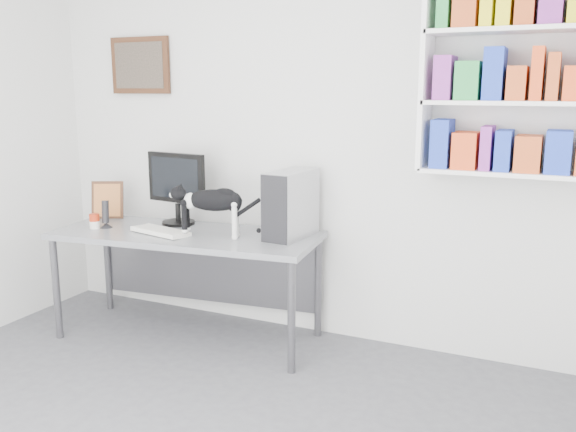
{
  "coord_description": "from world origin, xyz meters",
  "views": [
    {
      "loc": [
        1.7,
        -1.89,
        1.73
      ],
      "look_at": [
        0.14,
        1.53,
        0.94
      ],
      "focal_mm": 38.0,
      "sensor_mm": 36.0,
      "label": 1
    }
  ],
  "objects_px": {
    "monitor": "(177,188)",
    "leaning_print": "(107,199)",
    "bookshelf": "(516,67)",
    "keyboard": "(161,231)",
    "speaker": "(106,214)",
    "cat": "(212,212)",
    "pc_tower": "(291,204)",
    "soup_can": "(95,221)",
    "desk": "(188,285)"
  },
  "relations": [
    {
      "from": "cat",
      "to": "soup_can",
      "type": "bearing_deg",
      "value": 170.44
    },
    {
      "from": "monitor",
      "to": "cat",
      "type": "distance_m",
      "value": 0.51
    },
    {
      "from": "soup_can",
      "to": "bookshelf",
      "type": "bearing_deg",
      "value": 10.56
    },
    {
      "from": "desk",
      "to": "leaning_print",
      "type": "xyz_separation_m",
      "value": [
        -0.8,
        0.14,
        0.53
      ]
    },
    {
      "from": "soup_can",
      "to": "cat",
      "type": "xyz_separation_m",
      "value": [
        0.89,
        0.13,
        0.12
      ]
    },
    {
      "from": "keyboard",
      "to": "leaning_print",
      "type": "height_order",
      "value": "leaning_print"
    },
    {
      "from": "keyboard",
      "to": "cat",
      "type": "bearing_deg",
      "value": 22.02
    },
    {
      "from": "pc_tower",
      "to": "cat",
      "type": "bearing_deg",
      "value": -150.16
    },
    {
      "from": "pc_tower",
      "to": "soup_can",
      "type": "relative_size",
      "value": 4.29
    },
    {
      "from": "bookshelf",
      "to": "pc_tower",
      "type": "bearing_deg",
      "value": -173.46
    },
    {
      "from": "cat",
      "to": "pc_tower",
      "type": "bearing_deg",
      "value": 7.85
    },
    {
      "from": "keyboard",
      "to": "cat",
      "type": "xyz_separation_m",
      "value": [
        0.38,
        0.06,
        0.15
      ]
    },
    {
      "from": "pc_tower",
      "to": "cat",
      "type": "distance_m",
      "value": 0.52
    },
    {
      "from": "desk",
      "to": "monitor",
      "type": "xyz_separation_m",
      "value": [
        -0.2,
        0.2,
        0.65
      ]
    },
    {
      "from": "keyboard",
      "to": "leaning_print",
      "type": "distance_m",
      "value": 0.72
    },
    {
      "from": "bookshelf",
      "to": "pc_tower",
      "type": "distance_m",
      "value": 1.59
    },
    {
      "from": "desk",
      "to": "leaning_print",
      "type": "distance_m",
      "value": 0.97
    },
    {
      "from": "desk",
      "to": "leaning_print",
      "type": "height_order",
      "value": "leaning_print"
    },
    {
      "from": "bookshelf",
      "to": "leaning_print",
      "type": "xyz_separation_m",
      "value": [
        -2.83,
        -0.19,
        -0.94
      ]
    },
    {
      "from": "desk",
      "to": "pc_tower",
      "type": "relative_size",
      "value": 4.11
    },
    {
      "from": "pc_tower",
      "to": "cat",
      "type": "relative_size",
      "value": 0.81
    },
    {
      "from": "monitor",
      "to": "speaker",
      "type": "distance_m",
      "value": 0.53
    },
    {
      "from": "monitor",
      "to": "cat",
      "type": "bearing_deg",
      "value": -21.77
    },
    {
      "from": "monitor",
      "to": "keyboard",
      "type": "relative_size",
      "value": 1.22
    },
    {
      "from": "cat",
      "to": "bookshelf",
      "type": "bearing_deg",
      "value": -5.75
    },
    {
      "from": "speaker",
      "to": "leaning_print",
      "type": "bearing_deg",
      "value": 102.11
    },
    {
      "from": "speaker",
      "to": "cat",
      "type": "relative_size",
      "value": 0.37
    },
    {
      "from": "bookshelf",
      "to": "keyboard",
      "type": "height_order",
      "value": "bookshelf"
    },
    {
      "from": "bookshelf",
      "to": "speaker",
      "type": "height_order",
      "value": "bookshelf"
    },
    {
      "from": "monitor",
      "to": "leaning_print",
      "type": "bearing_deg",
      "value": -168.31
    },
    {
      "from": "monitor",
      "to": "cat",
      "type": "height_order",
      "value": "monitor"
    },
    {
      "from": "pc_tower",
      "to": "leaning_print",
      "type": "bearing_deg",
      "value": -174.17
    },
    {
      "from": "bookshelf",
      "to": "leaning_print",
      "type": "relative_size",
      "value": 4.23
    },
    {
      "from": "bookshelf",
      "to": "cat",
      "type": "relative_size",
      "value": 2.27
    },
    {
      "from": "pc_tower",
      "to": "leaning_print",
      "type": "height_order",
      "value": "pc_tower"
    },
    {
      "from": "keyboard",
      "to": "speaker",
      "type": "relative_size",
      "value": 2.14
    },
    {
      "from": "monitor",
      "to": "leaning_print",
      "type": "xyz_separation_m",
      "value": [
        -0.6,
        -0.05,
        -0.12
      ]
    },
    {
      "from": "monitor",
      "to": "keyboard",
      "type": "height_order",
      "value": "monitor"
    },
    {
      "from": "desk",
      "to": "monitor",
      "type": "bearing_deg",
      "value": 128.62
    },
    {
      "from": "monitor",
      "to": "speaker",
      "type": "xyz_separation_m",
      "value": [
        -0.4,
        -0.31,
        -0.16
      ]
    },
    {
      "from": "monitor",
      "to": "soup_can",
      "type": "xyz_separation_m",
      "value": [
        -0.45,
        -0.36,
        -0.21
      ]
    },
    {
      "from": "leaning_print",
      "to": "bookshelf",
      "type": "bearing_deg",
      "value": -21.96
    },
    {
      "from": "monitor",
      "to": "desk",
      "type": "bearing_deg",
      "value": -38.41
    },
    {
      "from": "soup_can",
      "to": "monitor",
      "type": "bearing_deg",
      "value": 38.64
    },
    {
      "from": "desk",
      "to": "cat",
      "type": "distance_m",
      "value": 0.6
    },
    {
      "from": "bookshelf",
      "to": "keyboard",
      "type": "distance_m",
      "value": 2.46
    },
    {
      "from": "bookshelf",
      "to": "speaker",
      "type": "bearing_deg",
      "value": -170.34
    },
    {
      "from": "bookshelf",
      "to": "cat",
      "type": "bearing_deg",
      "value": -168.18
    },
    {
      "from": "pc_tower",
      "to": "monitor",
      "type": "bearing_deg",
      "value": -176.53
    },
    {
      "from": "desk",
      "to": "soup_can",
      "type": "bearing_deg",
      "value": -171.82
    }
  ]
}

